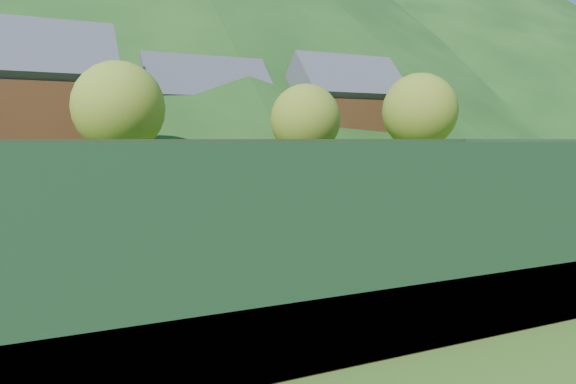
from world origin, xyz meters
name	(u,v)px	position (x,y,z in m)	size (l,w,h in m)	color
ground	(293,218)	(0.00, 0.00, 0.00)	(400.00, 400.00, 0.00)	#2E4D18
clay_court	(293,218)	(0.00, 0.00, 0.01)	(40.00, 24.00, 0.02)	#BE4A1E
mountain_far_right	(342,16)	(90.00, 150.00, 47.50)	(260.00, 260.00, 95.00)	black
coach	(277,204)	(-1.56, -2.10, 0.89)	(0.63, 0.42, 1.74)	#18479D
student_a	(359,191)	(3.90, 1.49, 0.78)	(0.74, 0.57, 1.51)	orange
student_b	(328,193)	(2.77, 2.21, 0.67)	(0.76, 0.32, 1.29)	orange
student_c	(405,191)	(6.25, 1.30, 0.69)	(0.65, 0.42, 1.33)	#D45212
student_d	(450,186)	(9.65, 2.10, 0.71)	(0.89, 0.51, 1.38)	orange
tennis_ball_0	(414,221)	(3.60, -2.74, 0.05)	(0.07, 0.07, 0.07)	#CEDD24
tennis_ball_1	(136,277)	(-6.75, -6.31, 0.05)	(0.07, 0.07, 0.07)	#CEDD24
tennis_ball_2	(204,274)	(-5.34, -6.73, 0.05)	(0.07, 0.07, 0.07)	#CEDD24
tennis_ball_3	(115,243)	(-6.78, -2.33, 0.05)	(0.07, 0.07, 0.07)	#CEDD24
tennis_ball_4	(174,230)	(-4.75, -0.91, 0.05)	(0.07, 0.07, 0.07)	#CEDD24
tennis_ball_7	(526,239)	(4.58, -6.81, 0.05)	(0.07, 0.07, 0.07)	#CEDD24
tennis_ball_8	(182,273)	(-5.77, -6.42, 0.05)	(0.07, 0.07, 0.07)	#CEDD24
tennis_ball_9	(12,249)	(-9.44, -1.95, 0.05)	(0.07, 0.07, 0.07)	#CEDD24
tennis_ball_10	(134,257)	(-6.53, -4.32, 0.05)	(0.07, 0.07, 0.07)	#CEDD24
tennis_ball_11	(410,253)	(0.16, -6.95, 0.05)	(0.07, 0.07, 0.07)	#CEDD24
tennis_ball_12	(471,250)	(1.91, -7.30, 0.05)	(0.07, 0.07, 0.07)	#CEDD24
tennis_ball_13	(200,237)	(-4.29, -2.40, 0.05)	(0.07, 0.07, 0.07)	#CEDD24
tennis_ball_14	(366,286)	(-2.54, -8.99, 0.05)	(0.07, 0.07, 0.07)	#CEDD24
tennis_ball_15	(455,226)	(4.19, -4.21, 0.05)	(0.07, 0.07, 0.07)	#CEDD24
tennis_ball_16	(408,225)	(2.89, -3.29, 0.05)	(0.07, 0.07, 0.07)	#CEDD24
tennis_ball_17	(541,230)	(6.32, -5.90, 0.05)	(0.07, 0.07, 0.07)	#CEDD24
tennis_ball_18	(101,271)	(-7.41, -5.45, 0.05)	(0.07, 0.07, 0.07)	#CEDD24
tennis_ball_19	(43,249)	(-8.65, -2.37, 0.05)	(0.07, 0.07, 0.07)	#CEDD24
tennis_ball_20	(439,249)	(1.23, -6.84, 0.05)	(0.07, 0.07, 0.07)	#CEDD24
tennis_ball_21	(486,246)	(2.74, -7.05, 0.05)	(0.07, 0.07, 0.07)	#CEDD24
tennis_ball_22	(252,230)	(-2.45, -2.00, 0.05)	(0.07, 0.07, 0.07)	#CEDD24
tennis_ball_23	(306,227)	(-0.56, -2.21, 0.05)	(0.07, 0.07, 0.07)	#CEDD24
tennis_ball_24	(507,273)	(0.92, -9.44, 0.05)	(0.07, 0.07, 0.07)	#CEDD24
tennis_ball_25	(132,250)	(-6.47, -3.46, 0.05)	(0.07, 0.07, 0.07)	#CEDD24
tennis_ball_26	(452,216)	(5.80, -2.31, 0.05)	(0.07, 0.07, 0.07)	#CEDD24
tennis_ball_27	(290,306)	(-4.49, -9.49, 0.05)	(0.07, 0.07, 0.07)	#CEDD24
court_lines	(293,218)	(0.00, 0.00, 0.02)	(23.83, 11.03, 0.00)	white
tennis_net	(293,205)	(0.00, 0.00, 0.52)	(0.10, 12.07, 1.10)	black
perimeter_fence	(293,186)	(0.00, 0.00, 1.27)	(40.40, 24.24, 3.00)	black
ball_hopper	(168,226)	(-5.62, -4.27, 0.77)	(0.57, 0.57, 1.00)	black
chalet_left	(29,107)	(-10.00, 30.00, 5.65)	(13.80, 9.93, 12.92)	beige
chalet_mid	(205,119)	(6.00, 34.00, 4.99)	(12.65, 8.82, 11.45)	beige
chalet_right	(344,118)	(20.00, 30.00, 5.26)	(11.50, 8.82, 11.91)	beige
tree_b	(119,108)	(-4.00, 20.00, 5.19)	(6.40, 6.40, 8.40)	#43291A
tree_c	(306,120)	(10.00, 19.00, 4.54)	(5.60, 5.60, 7.35)	#402A19
tree_d	(419,111)	(22.00, 20.00, 5.52)	(6.80, 6.80, 8.93)	#3D2518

